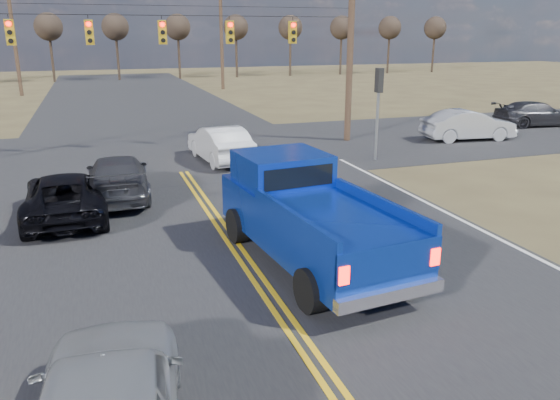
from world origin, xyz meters
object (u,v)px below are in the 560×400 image
object	(u,v)px
pickup_truck	(308,215)
cross_car_east_far	(536,114)
cross_car_east_near	(468,125)
black_suv	(65,195)
white_car_queue	(220,144)
dgrey_car_queue	(118,177)

from	to	relation	value
pickup_truck	cross_car_east_far	xyz separation A→B (m)	(20.02, 14.21, -0.44)
cross_car_east_near	cross_car_east_far	size ratio (longest dim) A/B	0.94
black_suv	cross_car_east_far	bearing A→B (deg)	-161.57
black_suv	white_car_queue	bearing A→B (deg)	-136.51
cross_car_east_far	pickup_truck	bearing A→B (deg)	131.28
pickup_truck	dgrey_car_queue	size ratio (longest dim) A/B	1.35
white_car_queue	cross_car_east_far	bearing A→B (deg)	-176.65
black_suv	dgrey_car_queue	bearing A→B (deg)	-134.68
white_car_queue	cross_car_east_near	bearing A→B (deg)	177.26
dgrey_car_queue	cross_car_east_far	distance (m)	25.11
black_suv	dgrey_car_queue	world-z (taller)	dgrey_car_queue
pickup_truck	black_suv	bearing A→B (deg)	130.62
pickup_truck	cross_car_east_near	distance (m)	17.89
dgrey_car_queue	cross_car_east_far	world-z (taller)	cross_car_east_far
pickup_truck	cross_car_east_far	world-z (taller)	pickup_truck
pickup_truck	cross_car_east_near	bearing A→B (deg)	35.33
pickup_truck	dgrey_car_queue	bearing A→B (deg)	114.17
white_car_queue	cross_car_east_near	world-z (taller)	cross_car_east_near
pickup_truck	white_car_queue	world-z (taller)	pickup_truck
cross_car_east_far	cross_car_east_near	bearing A→B (deg)	116.23
white_car_queue	dgrey_car_queue	size ratio (longest dim) A/B	0.95
dgrey_car_queue	cross_car_east_far	xyz separation A→B (m)	(24.04, 7.25, 0.02)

